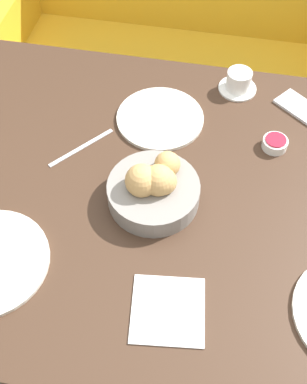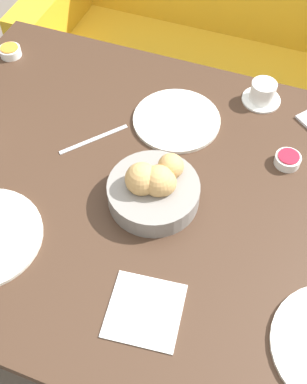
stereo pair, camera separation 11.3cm
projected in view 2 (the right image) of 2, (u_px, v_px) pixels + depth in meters
name	position (u px, v px, depth m)	size (l,w,h in m)	color
ground_plane	(166.00, 318.00, 1.78)	(10.00, 10.00, 0.00)	#6B6056
dining_table	(172.00, 218.00, 1.23)	(1.43, 0.98, 0.77)	#3D281C
couch	(219.00, 68.00, 2.14)	(1.59, 0.70, 0.86)	gold
bread_basket	(154.00, 188.00, 1.12)	(0.22, 0.22, 0.12)	gray
plate_far_center	(177.00, 120.00, 1.30)	(0.24, 0.24, 0.01)	silver
coffee_cup	(263.00, 93.00, 1.33)	(0.11, 0.11, 0.06)	white
jam_bowl_berry	(288.00, 160.00, 1.21)	(0.07, 0.07, 0.03)	white
jam_bowl_honey	(10.00, 51.00, 1.46)	(0.07, 0.07, 0.03)	white
knife_silver	(94.00, 139.00, 1.27)	(0.13, 0.16, 0.00)	#B7B7BC
napkin	(145.00, 311.00, 0.99)	(0.17, 0.17, 0.00)	white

